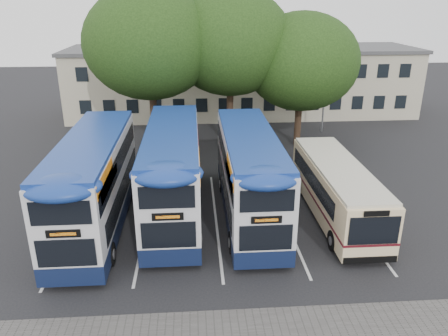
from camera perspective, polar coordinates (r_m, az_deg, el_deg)
name	(u,v)px	position (r m, az deg, el deg)	size (l,w,h in m)	color
ground	(314,273)	(18.66, 11.70, -13.30)	(120.00, 120.00, 0.00)	black
bay_lines	(216,219)	(22.33, -1.08, -6.62)	(14.12, 11.00, 0.01)	silver
depot_building	(242,80)	(42.59, 2.39, 11.40)	(32.40, 8.40, 6.20)	#BCB097
lamp_post	(327,70)	(36.70, 13.27, 12.33)	(0.25, 1.05, 9.06)	gray
tree_left	(149,43)	(31.11, -9.71, 15.74)	(8.92, 8.92, 11.41)	black
tree_mid	(230,42)	(32.09, 0.83, 16.09)	(8.80, 8.80, 11.30)	black
tree_right	(302,62)	(32.66, 10.11, 13.50)	(8.22, 8.22, 9.71)	black
bus_dd_left	(94,179)	(21.58, -16.56, -1.37)	(2.61, 10.74, 4.48)	#101A3C
bus_dd_mid	(173,169)	(22.05, -6.67, -0.08)	(2.61, 10.78, 4.49)	#101A3C
bus_dd_right	(249,172)	(21.71, 3.31, -0.50)	(2.55, 10.51, 4.38)	#101A3C
bus_single	(336,187)	(22.70, 14.46, -2.39)	(2.41, 9.47, 2.82)	beige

